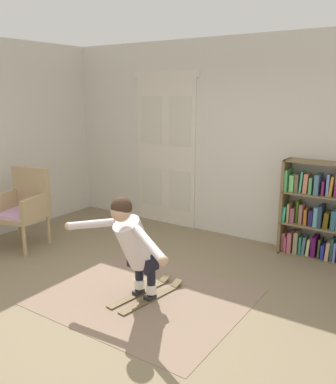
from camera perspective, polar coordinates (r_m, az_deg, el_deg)
The scene contains 8 objects.
ground_plane at distance 4.45m, azimuth -6.15°, elevation -15.16°, with size 7.20×7.20×0.00m, color #7E6E52.
back_wall at distance 6.15m, azimuth 9.32°, elevation 7.05°, with size 6.00×0.10×2.90m, color beige.
double_door at distance 6.71m, azimuth -0.30°, elevation 5.88°, with size 1.22×0.05×2.45m.
rug at distance 4.57m, azimuth -3.12°, elevation -14.18°, with size 2.08×1.75×0.01m, color #846C58.
bookshelf at distance 5.68m, azimuth 21.55°, elevation -3.48°, with size 1.34×0.30×1.28m.
wicker_chair at distance 6.13m, azimuth -19.32°, elevation -1.83°, with size 0.72×0.72×1.10m.
skis_pair at distance 4.58m, azimuth -2.83°, elevation -13.84°, with size 0.40×0.92×0.07m.
person_skier at distance 4.19m, azimuth -4.91°, elevation -6.78°, with size 1.45×0.71×1.09m.
Camera 1 is at (2.54, -2.96, 2.14)m, focal length 38.71 mm.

